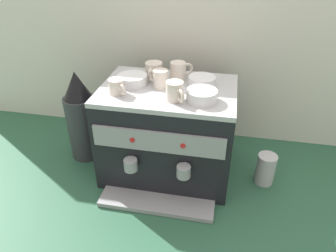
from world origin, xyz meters
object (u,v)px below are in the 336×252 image
ceramic_cup_2 (175,91)px  ceramic_bowl_0 (132,80)px  ceramic_cup_0 (154,70)px  ceramic_bowl_1 (202,96)px  ceramic_cup_4 (179,71)px  milk_pitcher (266,169)px  ceramic_cup_3 (160,79)px  ceramic_cup_1 (117,87)px  ceramic_bowl_2 (202,81)px  coffee_grinder (82,118)px  espresso_machine (168,132)px

ceramic_cup_2 → ceramic_bowl_0: ceramic_cup_2 is taller
ceramic_cup_0 → ceramic_bowl_1: (0.24, -0.19, -0.01)m
ceramic_cup_4 → ceramic_bowl_0: size_ratio=0.76×
ceramic_cup_2 → ceramic_bowl_1: bearing=8.5°
ceramic_bowl_1 → milk_pitcher: 0.49m
ceramic_cup_3 → ceramic_cup_1: bearing=-148.5°
ceramic_bowl_2 → coffee_grinder: size_ratio=0.25×
ceramic_cup_1 → ceramic_cup_3: bearing=31.5°
ceramic_cup_1 → ceramic_cup_4: (0.22, 0.19, 0.01)m
espresso_machine → ceramic_cup_3: ceramic_cup_3 is taller
ceramic_cup_3 → milk_pitcher: ceramic_cup_3 is taller
ceramic_bowl_2 → ceramic_cup_4: bearing=159.1°
ceramic_bowl_1 → coffee_grinder: (-0.58, 0.12, -0.23)m
ceramic_cup_3 → ceramic_cup_4: bearing=54.6°
ceramic_cup_1 → ceramic_cup_4: bearing=40.2°
ceramic_cup_3 → ceramic_bowl_2: bearing=16.2°
ceramic_bowl_0 → coffee_grinder: size_ratio=0.28×
ceramic_cup_0 → ceramic_bowl_1: ceramic_cup_0 is taller
ceramic_cup_4 → ceramic_cup_1: bearing=-139.8°
ceramic_bowl_1 → milk_pitcher: ceramic_bowl_1 is taller
ceramic_cup_1 → ceramic_bowl_2: 0.36m
espresso_machine → ceramic_cup_1: (-0.19, -0.09, 0.25)m
ceramic_cup_0 → ceramic_cup_4: ceramic_cup_4 is taller
ceramic_cup_2 → ceramic_bowl_0: (-0.20, 0.11, -0.02)m
ceramic_bowl_2 → milk_pitcher: size_ratio=0.79×
ceramic_bowl_0 → coffee_grinder: 0.36m
coffee_grinder → ceramic_bowl_0: bearing=-4.8°
milk_pitcher → ceramic_cup_3: bearing=178.3°
ceramic_bowl_0 → ceramic_bowl_1: bearing=-17.8°
ceramic_cup_0 → coffee_grinder: ceramic_cup_0 is taller
ceramic_cup_3 → coffee_grinder: size_ratio=0.21×
ceramic_cup_4 → ceramic_cup_0: bearing=174.7°
ceramic_cup_4 → milk_pitcher: bearing=-14.0°
ceramic_cup_4 → ceramic_bowl_2: ceramic_cup_4 is taller
coffee_grinder → milk_pitcher: (0.88, -0.04, -0.14)m
ceramic_cup_3 → espresso_machine: bearing=-13.0°
ceramic_cup_3 → ceramic_bowl_0: bearing=177.6°
ceramic_cup_1 → ceramic_bowl_0: (0.03, 0.10, -0.01)m
coffee_grinder → ceramic_cup_0: bearing=11.8°
ceramic_bowl_1 → milk_pitcher: (0.30, 0.08, -0.38)m
ceramic_cup_2 → ceramic_bowl_0: 0.23m
espresso_machine → ceramic_cup_3: size_ratio=5.97×
ceramic_bowl_0 → ceramic_bowl_1: 0.32m
ceramic_cup_2 → coffee_grinder: ceramic_cup_2 is taller
ceramic_cup_2 → coffee_grinder: bearing=164.2°
ceramic_cup_1 → ceramic_cup_3: 0.18m
ceramic_cup_1 → ceramic_bowl_0: size_ratio=0.67×
ceramic_cup_3 → ceramic_bowl_2: size_ratio=0.82×
espresso_machine → ceramic_cup_0: bearing=128.1°
espresso_machine → ceramic_cup_2: ceramic_cup_2 is taller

